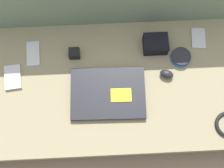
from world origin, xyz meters
The scene contains 10 objects.
ground_plane centered at (0.00, 0.00, 0.00)m, with size 8.00×8.00×0.00m, color #7A6651.
couch_seat centered at (0.00, 0.00, 0.06)m, with size 1.18×0.61×0.13m.
laptop centered at (-0.02, -0.04, 0.14)m, with size 0.33×0.24×0.03m.
computer_mouse centered at (0.25, 0.03, 0.15)m, with size 0.07×0.06×0.04m.
speaker_puck centered at (0.32, 0.11, 0.14)m, with size 0.09×0.09×0.03m.
phone_silver centered at (0.41, 0.21, 0.13)m, with size 0.07×0.11×0.01m.
phone_black centered at (-0.36, 0.17, 0.13)m, with size 0.07×0.12×0.01m.
phone_small centered at (-0.44, 0.06, 0.14)m, with size 0.08×0.12×0.01m.
camera_pouch centered at (0.21, 0.18, 0.16)m, with size 0.11×0.09×0.06m.
charger_brick centered at (-0.16, 0.15, 0.15)m, with size 0.05×0.04×0.04m.
Camera 1 is at (-0.02, -0.38, 1.47)m, focal length 50.00 mm.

